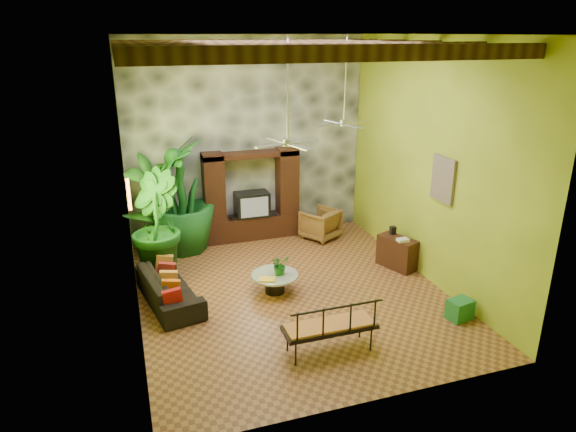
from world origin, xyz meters
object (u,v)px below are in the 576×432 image
object	(u,v)px
ceiling_fan_back	(344,113)
side_console	(397,253)
iron_bench	(332,325)
ceiling_fan_front	(288,131)
coffee_table	(275,281)
tall_plant_b	(154,225)
green_bin	(460,309)
tall_plant_c	(181,196)
tall_plant_a	(155,207)
wicker_armchair	(320,224)
entertainment_center	(252,202)
sofa	(169,288)

from	to	relation	value
ceiling_fan_back	side_console	world-z (taller)	ceiling_fan_back
ceiling_fan_back	iron_bench	size ratio (longest dim) A/B	1.19
ceiling_fan_front	coffee_table	world-z (taller)	ceiling_fan_front
tall_plant_b	iron_bench	bearing A→B (deg)	-58.04
ceiling_fan_back	side_console	size ratio (longest dim) A/B	2.09
green_bin	tall_plant_c	bearing A→B (deg)	132.33
ceiling_fan_front	tall_plant_c	distance (m)	4.19
ceiling_fan_back	green_bin	distance (m)	4.62
tall_plant_a	iron_bench	xyz separation A→B (m)	(2.37, -4.93, -0.70)
ceiling_fan_back	coffee_table	world-z (taller)	ceiling_fan_back
ceiling_fan_back	tall_plant_b	xyz separation A→B (m)	(-4.11, 0.51, -2.24)
ceiling_fan_front	green_bin	size ratio (longest dim) A/B	4.25
iron_bench	green_bin	size ratio (longest dim) A/B	3.58
ceiling_fan_back	tall_plant_c	world-z (taller)	ceiling_fan_back
wicker_armchair	green_bin	world-z (taller)	wicker_armchair
entertainment_center	tall_plant_a	world-z (taller)	tall_plant_a
sofa	wicker_armchair	distance (m)	4.63
entertainment_center	wicker_armchair	size ratio (longest dim) A/B	2.84
ceiling_fan_back	green_bin	bearing A→B (deg)	-71.61
side_console	green_bin	xyz separation A→B (m)	(0.00, -2.34, -0.16)
ceiling_fan_back	tall_plant_a	bearing A→B (deg)	159.50
tall_plant_a	coffee_table	size ratio (longest dim) A/B	2.57
ceiling_fan_back	green_bin	xyz separation A→B (m)	(1.05, -3.16, -3.21)
side_console	tall_plant_c	bearing A→B (deg)	128.94
iron_bench	tall_plant_c	bearing A→B (deg)	108.62
tall_plant_c	side_console	size ratio (longest dim) A/B	3.09
ceiling_fan_front	iron_bench	bearing A→B (deg)	-85.25
sofa	side_console	xyz separation A→B (m)	(5.06, 0.02, 0.05)
sofa	tall_plant_a	bearing A→B (deg)	-10.44
ceiling_fan_front	tall_plant_b	xyz separation A→B (m)	(-2.31, 2.11, -2.24)
tall_plant_c	green_bin	xyz separation A→B (m)	(4.44, -4.87, -1.19)
tall_plant_c	green_bin	size ratio (longest dim) A/B	6.30
tall_plant_a	side_console	size ratio (longest dim) A/B	2.77
ceiling_fan_front	iron_bench	world-z (taller)	ceiling_fan_front
ceiling_fan_front	tall_plant_a	xyz separation A→B (m)	(-2.22, 3.10, -2.17)
tall_plant_a	iron_bench	bearing A→B (deg)	-64.33
tall_plant_b	tall_plant_c	xyz separation A→B (m)	(0.72, 1.20, 0.22)
tall_plant_c	coffee_table	world-z (taller)	tall_plant_c
ceiling_fan_front	tall_plant_b	size ratio (longest dim) A/B	0.80
entertainment_center	side_console	bearing A→B (deg)	-46.09
wicker_armchair	side_console	distance (m)	2.40
tall_plant_c	tall_plant_a	bearing A→B (deg)	-161.63
sofa	tall_plant_c	size ratio (longest dim) A/B	0.77
ceiling_fan_back	tall_plant_c	size ratio (longest dim) A/B	0.67
sofa	tall_plant_a	xyz separation A→B (m)	(-0.01, 2.34, 0.93)
ceiling_fan_back	green_bin	size ratio (longest dim) A/B	4.25
tall_plant_b	ceiling_fan_front	bearing A→B (deg)	-42.51
entertainment_center	sofa	size ratio (longest dim) A/B	1.13
ceiling_fan_front	wicker_armchair	world-z (taller)	ceiling_fan_front
entertainment_center	side_console	world-z (taller)	entertainment_center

